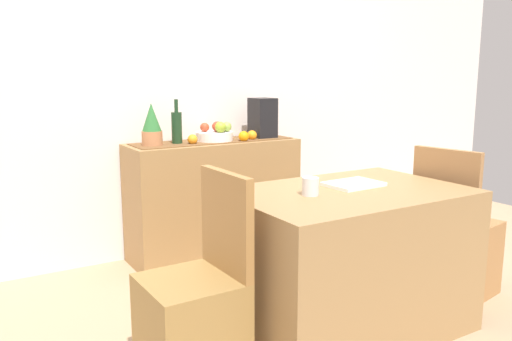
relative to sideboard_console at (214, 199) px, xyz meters
The scene contains 20 objects.
ground_plane 1.02m from the sideboard_console, 88.74° to the right, with size 6.40×6.40×0.02m, color tan.
room_wall_rear 0.97m from the sideboard_console, 85.54° to the left, with size 6.40×0.06×2.70m, color silver.
sideboard_console is the anchor object (origin of this frame).
table_runner 0.42m from the sideboard_console, ahead, with size 1.16×0.32×0.01m, color brown.
fruit_bowl 0.46m from the sideboard_console, ahead, with size 0.26×0.26×0.06m, color white.
apple_upper 0.53m from the sideboard_console, 73.49° to the right, with size 0.08×0.08×0.08m, color #92AF2E.
apple_front 0.52m from the sideboard_console, 150.64° to the left, with size 0.06×0.06×0.06m, color #A93F24.
apple_right 0.53m from the sideboard_console, ahead, with size 0.07×0.07×0.07m, color #AD3D27.
apple_center 0.53m from the sideboard_console, 27.11° to the right, with size 0.07×0.07×0.07m, color #8FB144.
wine_bottle 0.60m from the sideboard_console, behind, with size 0.07×0.07×0.31m.
coffee_maker 0.70m from the sideboard_console, ahead, with size 0.16×0.18×0.30m, color black.
potted_plant 0.72m from the sideboard_console, behind, with size 0.14×0.14×0.29m.
orange_loose_mid 0.51m from the sideboard_console, 32.73° to the right, with size 0.08×0.08×0.08m, color orange.
orange_loose_far 0.50m from the sideboard_console, 160.73° to the right, with size 0.07×0.07×0.07m, color orange.
orange_loose_end 0.54m from the sideboard_console, 13.94° to the right, with size 0.07×0.07×0.07m, color orange.
dining_table 1.38m from the sideboard_console, 87.42° to the right, with size 1.19×0.80×0.74m, color #997447.
open_book 1.36m from the sideboard_console, 83.49° to the right, with size 0.28×0.21×0.02m, color white.
coffee_cup 1.43m from the sideboard_console, 97.22° to the right, with size 0.08×0.08×0.09m, color silver.
chair_near_window 1.60m from the sideboard_console, 120.04° to the right, with size 0.41×0.41×0.90m.
chair_by_corner 1.66m from the sideboard_console, 56.29° to the right, with size 0.47×0.47×0.90m.
Camera 1 is at (-1.69, -2.42, 1.31)m, focal length 36.88 mm.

